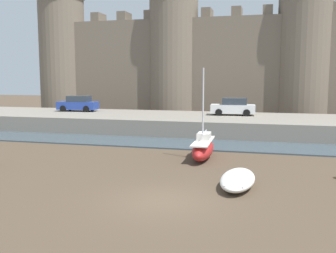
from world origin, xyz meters
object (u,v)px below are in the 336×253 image
object	(u,v)px
sailboat_foreground_centre	(203,148)
car_quay_west	(78,104)
rowboat_foreground_left	(238,179)
car_quay_east	(233,107)

from	to	relation	value
sailboat_foreground_centre	car_quay_west	bearing A→B (deg)	138.91
rowboat_foreground_left	car_quay_east	size ratio (longest dim) A/B	0.93
rowboat_foreground_left	sailboat_foreground_centre	distance (m)	6.43
rowboat_foreground_left	sailboat_foreground_centre	world-z (taller)	sailboat_foreground_centre
rowboat_foreground_left	car_quay_east	distance (m)	19.47
rowboat_foreground_left	car_quay_east	world-z (taller)	car_quay_east
sailboat_foreground_centre	car_quay_west	xyz separation A→B (m)	(-15.59, 13.59, 1.57)
sailboat_foreground_centre	car_quay_east	distance (m)	13.52
rowboat_foreground_left	car_quay_west	xyz separation A→B (m)	(-18.21, 19.46, 1.87)
car_quay_west	rowboat_foreground_left	bearing A→B (deg)	-46.90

